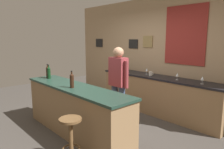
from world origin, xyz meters
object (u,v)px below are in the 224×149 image
at_px(bar_stool, 71,133).
at_px(wine_glass_d, 202,79).
at_px(wine_bottle_b, 49,72).
at_px(wine_glass_b, 147,70).
at_px(wine_glass_c, 177,75).
at_px(wine_bottle_c, 72,80).
at_px(wine_glass_a, 120,66).
at_px(coffee_mug, 151,74).
at_px(wine_bottle_a, 48,72).
at_px(bartender, 118,82).

xyz_separation_m(bar_stool, wine_glass_d, (0.69, 2.57, 0.55)).
relative_size(wine_bottle_b, wine_glass_b, 1.97).
bearing_deg(wine_glass_c, wine_bottle_b, -133.63).
bearing_deg(wine_glass_c, wine_bottle_c, -111.81).
xyz_separation_m(wine_glass_a, wine_glass_d, (2.43, -0.15, 0.00)).
height_order(wine_bottle_c, wine_glass_c, wine_bottle_c).
bearing_deg(coffee_mug, wine_bottle_b, -120.51).
relative_size(wine_glass_a, wine_glass_d, 1.00).
distance_m(bar_stool, wine_glass_b, 2.82).
height_order(wine_bottle_b, wine_glass_a, wine_bottle_b).
xyz_separation_m(wine_glass_c, wine_glass_d, (0.55, -0.01, 0.00)).
xyz_separation_m(wine_bottle_a, wine_bottle_c, (1.19, -0.12, 0.00)).
bearing_deg(wine_bottle_a, wine_glass_b, 61.16).
bearing_deg(wine_bottle_b, wine_glass_a, 89.09).
relative_size(bartender, wine_bottle_c, 5.29).
bearing_deg(coffee_mug, wine_glass_a, 174.22).
bearing_deg(wine_glass_a, wine_glass_d, -3.42).
relative_size(bartender, coffee_mug, 12.96).
bearing_deg(bar_stool, coffee_mug, 102.63).
relative_size(bar_stool, wine_glass_c, 4.39).
relative_size(bar_stool, wine_glass_b, 4.39).
bearing_deg(wine_bottle_b, wine_glass_b, 63.92).
height_order(bar_stool, coffee_mug, coffee_mug).
height_order(wine_bottle_c, wine_glass_d, wine_bottle_c).
relative_size(bartender, wine_glass_b, 10.45).
bearing_deg(wine_glass_a, wine_bottle_c, -65.05).
relative_size(wine_glass_a, wine_glass_b, 1.00).
distance_m(wine_bottle_c, wine_glass_b, 2.19).
xyz_separation_m(bar_stool, wine_bottle_a, (-1.89, 0.60, 0.60)).
distance_m(wine_bottle_b, wine_bottle_c, 1.08).
distance_m(bar_stool, wine_bottle_a, 2.07).
height_order(wine_bottle_a, wine_glass_a, wine_bottle_a).
distance_m(wine_glass_a, wine_glass_d, 2.43).
xyz_separation_m(wine_glass_a, wine_glass_b, (0.99, -0.05, 0.00)).
bearing_deg(wine_glass_c, bartender, -116.14).
bearing_deg(bar_stool, wine_glass_a, 122.72).
distance_m(wine_bottle_c, coffee_mug, 2.12).
height_order(wine_glass_b, wine_glass_d, same).
relative_size(bartender, wine_glass_d, 10.45).
bearing_deg(wine_glass_b, bar_stool, -74.23).
bearing_deg(coffee_mug, wine_glass_d, -1.25).
height_order(bartender, bar_stool, bartender).
distance_m(wine_bottle_b, wine_glass_b, 2.33).
height_order(bar_stool, wine_bottle_b, wine_bottle_b).
height_order(wine_glass_a, coffee_mug, wine_glass_a).
bearing_deg(bar_stool, bartender, 108.15).
distance_m(wine_bottle_c, wine_glass_c, 2.26).
xyz_separation_m(bartender, wine_glass_a, (-1.29, 1.34, 0.07)).
bearing_deg(bar_stool, wine_bottle_c, 145.84).
bearing_deg(bartender, wine_glass_a, 134.02).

